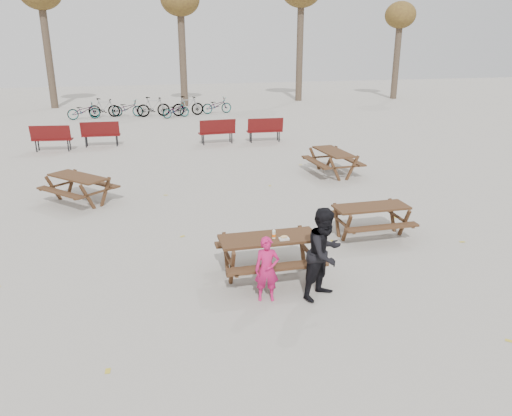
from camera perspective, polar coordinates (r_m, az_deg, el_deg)
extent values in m
plane|color=gray|center=(9.43, 1.45, -7.69)|extent=(80.00, 80.00, 0.00)
cube|color=#362413|center=(9.11, 1.49, -3.48)|extent=(1.80, 0.70, 0.05)
cube|color=#362413|center=(8.71, 2.50, -6.77)|extent=(1.80, 0.25, 0.05)
cube|color=#362413|center=(9.76, 0.56, -3.80)|extent=(1.80, 0.25, 0.05)
cylinder|color=#362413|center=(8.85, -2.75, -6.94)|extent=(0.08, 0.08, 0.73)
cylinder|color=#362413|center=(9.39, -3.46, -5.38)|extent=(0.08, 0.08, 0.73)
cylinder|color=#362413|center=(9.22, 6.49, -5.94)|extent=(0.08, 0.08, 0.73)
cylinder|color=#362413|center=(9.73, 5.29, -4.50)|extent=(0.08, 0.08, 0.73)
cube|color=silver|center=(8.99, 3.22, -3.55)|extent=(0.18, 0.11, 0.03)
ellipsoid|color=tan|center=(8.97, 3.22, -3.30)|extent=(0.14, 0.06, 0.05)
cylinder|color=silver|center=(9.02, 2.06, -3.05)|extent=(0.06, 0.06, 0.15)
cylinder|color=#FB600D|center=(9.03, 2.05, -3.15)|extent=(0.07, 0.07, 0.05)
cylinder|color=white|center=(8.99, 2.06, -2.55)|extent=(0.03, 0.03, 0.02)
imported|color=#B91756|center=(8.37, 1.26, -7.01)|extent=(0.46, 0.35, 1.13)
imported|color=black|center=(8.46, 7.85, -5.16)|extent=(0.98, 0.92, 1.60)
imported|color=black|center=(28.84, -19.10, 10.45)|extent=(1.79, 0.92, 0.90)
imported|color=black|center=(29.25, -16.97, 10.91)|extent=(1.76, 0.69, 1.03)
imported|color=black|center=(29.19, -14.50, 10.99)|extent=(1.83, 0.99, 0.91)
imported|color=black|center=(28.77, -11.65, 11.27)|extent=(1.86, 0.68, 1.09)
imported|color=black|center=(28.20, -9.17, 11.02)|extent=(1.71, 1.16, 0.85)
imported|color=black|center=(28.82, -7.80, 11.49)|extent=(1.86, 0.78, 1.08)
imported|color=black|center=(29.51, -4.51, 11.61)|extent=(1.83, 0.89, 0.92)
cylinder|color=#382B21|center=(33.98, -22.65, 15.80)|extent=(0.44, 0.44, 6.30)
cylinder|color=#382B21|center=(32.81, -8.38, 16.63)|extent=(0.44, 0.44, 5.95)
cylinder|color=#382B21|center=(35.46, 5.02, 17.48)|extent=(0.44, 0.44, 6.65)
cylinder|color=#382B21|center=(37.84, 15.75, 15.91)|extent=(0.44, 0.44, 5.25)
ellipsoid|color=brown|center=(37.83, 16.18, 20.43)|extent=(2.10, 2.10, 1.79)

